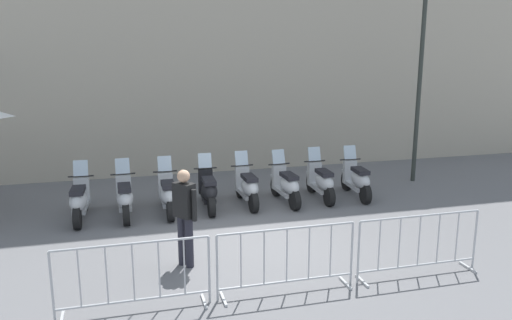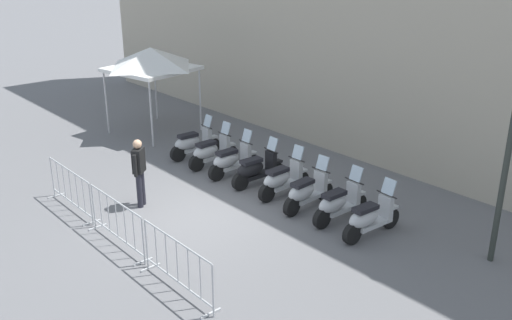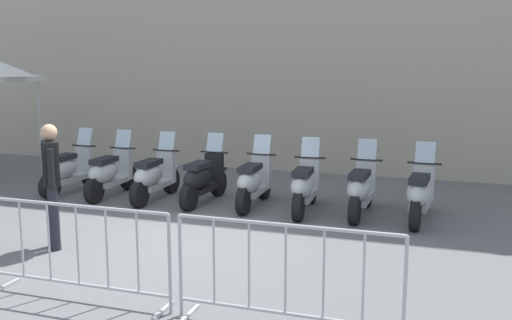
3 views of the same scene
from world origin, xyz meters
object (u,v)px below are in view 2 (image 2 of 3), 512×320
(motorcycle_2, at_px, (232,161))
(barrier_segment_2, at_px, (177,266))
(motorcycle_0, at_px, (193,143))
(motorcycle_6, at_px, (339,203))
(motorcycle_1, at_px, (211,152))
(officer_near_row_end, at_px, (139,169))
(motorcycle_7, at_px, (370,218))
(barrier_segment_0, at_px, (71,190))
(motorcycle_5, at_px, (307,192))
(canopy_tent, at_px, (151,59))
(motorcycle_4, at_px, (282,179))
(motorcycle_3, at_px, (256,169))
(barrier_segment_1, at_px, (117,223))

(motorcycle_2, distance_m, barrier_segment_2, 5.69)
(motorcycle_0, distance_m, motorcycle_6, 5.72)
(motorcycle_0, bearing_deg, motorcycle_1, -12.54)
(motorcycle_2, xyz_separation_m, officer_near_row_end, (-0.50, -2.86, 0.53))
(motorcycle_2, bearing_deg, motorcycle_7, -9.88)
(barrier_segment_0, xyz_separation_m, officer_near_row_end, (1.16, 1.20, 0.45))
(motorcycle_5, bearing_deg, officer_near_row_end, -144.42)
(motorcycle_2, distance_m, officer_near_row_end, 2.95)
(canopy_tent, bearing_deg, motorcycle_0, -20.16)
(motorcycle_0, distance_m, motorcycle_4, 3.82)
(motorcycle_6, height_order, barrier_segment_2, motorcycle_6)
(officer_near_row_end, bearing_deg, motorcycle_5, 35.58)
(motorcycle_4, bearing_deg, motorcycle_7, -11.81)
(motorcycle_5, distance_m, barrier_segment_2, 4.42)
(motorcycle_1, relative_size, motorcycle_7, 1.01)
(motorcycle_5, relative_size, motorcycle_7, 1.01)
(motorcycle_3, height_order, motorcycle_6, same)
(motorcycle_5, height_order, motorcycle_6, same)
(motorcycle_4, bearing_deg, motorcycle_0, 170.65)
(motorcycle_2, height_order, motorcycle_7, same)
(motorcycle_0, relative_size, barrier_segment_0, 0.78)
(barrier_segment_1, height_order, barrier_segment_2, same)
(motorcycle_1, height_order, barrier_segment_0, motorcycle_1)
(motorcycle_0, relative_size, motorcycle_7, 1.00)
(motorcycle_4, distance_m, motorcycle_7, 2.85)
(motorcycle_5, xyz_separation_m, motorcycle_7, (1.87, -0.33, 0.00))
(motorcycle_0, xyz_separation_m, motorcycle_5, (4.69, -0.88, 0.00))
(barrier_segment_0, bearing_deg, motorcycle_1, 80.38)
(barrier_segment_2, xyz_separation_m, officer_near_row_end, (-3.37, 2.05, 0.45))
(motorcycle_1, bearing_deg, motorcycle_6, -9.28)
(motorcycle_6, distance_m, motorcycle_7, 0.95)
(motorcycle_5, distance_m, canopy_tent, 8.03)
(motorcycle_3, distance_m, barrier_segment_0, 4.74)
(motorcycle_5, bearing_deg, motorcycle_0, 169.40)
(motorcycle_2, distance_m, motorcycle_3, 0.95)
(motorcycle_3, height_order, barrier_segment_2, motorcycle_3)
(motorcycle_7, bearing_deg, motorcycle_3, 169.15)
(motorcycle_0, xyz_separation_m, motorcycle_6, (5.64, -0.98, 0.00))
(motorcycle_1, distance_m, barrier_segment_2, 6.36)
(motorcycle_1, bearing_deg, canopy_tent, 161.68)
(barrier_segment_2, bearing_deg, motorcycle_3, 111.84)
(motorcycle_0, distance_m, barrier_segment_2, 7.11)
(barrier_segment_0, relative_size, canopy_tent, 0.75)
(motorcycle_4, height_order, motorcycle_7, same)
(motorcycle_1, relative_size, motorcycle_2, 1.00)
(motorcycle_3, xyz_separation_m, motorcycle_6, (2.82, -0.49, 0.00))
(motorcycle_4, bearing_deg, canopy_tent, 165.88)
(motorcycle_4, xyz_separation_m, barrier_segment_1, (-1.29, -4.25, 0.07))
(motorcycle_5, bearing_deg, motorcycle_2, 170.14)
(motorcycle_3, xyz_separation_m, motorcycle_4, (0.95, -0.13, 0.00))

